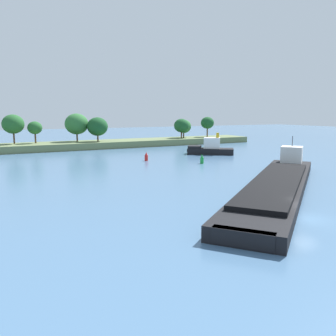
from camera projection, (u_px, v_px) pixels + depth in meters
The scene contains 6 objects.
ground_plane at pixel (304, 219), 33.19m from camera, with size 400.00×400.00×0.00m, color #476B8E.
treeline_island at pixel (119, 137), 103.37m from camera, with size 84.98×11.50×9.81m.
tugboat at pixel (210, 149), 84.41m from camera, with size 11.24×9.89×5.24m.
cargo_barge at pixel (278, 183), 44.98m from camera, with size 36.95×30.48×5.98m.
channel_buoy_red at pixel (146, 157), 73.00m from camera, with size 0.70×0.70×1.90m.
channel_buoy_green at pixel (202, 160), 68.91m from camera, with size 0.70×0.70×1.90m.
Camera 1 is at (-26.62, -22.07, 10.06)m, focal length 37.00 mm.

